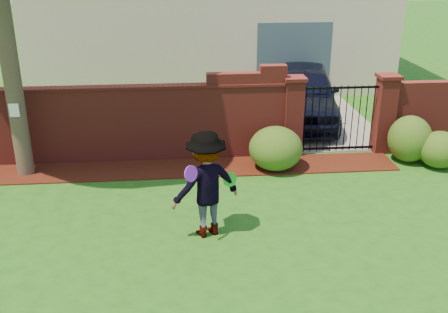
{
  "coord_description": "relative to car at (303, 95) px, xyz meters",
  "views": [
    {
      "loc": [
        -0.27,
        -7.48,
        4.64
      ],
      "look_at": [
        0.55,
        1.4,
        1.05
      ],
      "focal_mm": 42.24,
      "sensor_mm": 36.0,
      "label": 1
    }
  ],
  "objects": [
    {
      "name": "frisbee_purple",
      "position": [
        -3.3,
        -6.27,
        0.53
      ],
      "size": [
        0.25,
        0.24,
        0.26
      ],
      "primitive_type": "cylinder",
      "rotation": [
        1.36,
        0.0,
        0.75
      ],
      "color": "purple",
      "rests_on": "man"
    },
    {
      "name": "pillar_right",
      "position": [
        1.39,
        -2.33,
        0.17
      ],
      "size": [
        0.5,
        0.5,
        1.88
      ],
      "color": "maroon",
      "rests_on": "ground"
    },
    {
      "name": "shrub_left",
      "position": [
        -1.35,
        -3.17,
        -0.31
      ],
      "size": [
        1.19,
        1.19,
        0.97
      ],
      "primitive_type": "ellipsoid",
      "color": "#254C16",
      "rests_on": "ground"
    },
    {
      "name": "driveway",
      "position": [
        0.29,
        1.67,
        -0.79
      ],
      "size": [
        3.2,
        8.0,
        0.01
      ],
      "primitive_type": "cube",
      "color": "gray",
      "rests_on": "ground"
    },
    {
      "name": "paper_notice",
      "position": [
        -6.81,
        -3.12,
        0.71
      ],
      "size": [
        0.2,
        0.01,
        0.28
      ],
      "primitive_type": "cube",
      "color": "white",
      "rests_on": "tree"
    },
    {
      "name": "frisbee_green",
      "position": [
        -2.64,
        -5.8,
        0.19
      ],
      "size": [
        0.25,
        0.16,
        0.25
      ],
      "primitive_type": "cylinder",
      "rotation": [
        1.43,
        0.0,
        0.45
      ],
      "color": "green",
      "rests_on": "man"
    },
    {
      "name": "iron_gate",
      "position": [
        0.29,
        -2.33,
        0.06
      ],
      "size": [
        1.78,
        0.03,
        1.6
      ],
      "color": "black",
      "rests_on": "ground"
    },
    {
      "name": "shrub_middle",
      "position": [
        1.77,
        -2.99,
        -0.25
      ],
      "size": [
        0.98,
        0.98,
        1.08
      ],
      "primitive_type": "ellipsoid",
      "color": "#254C16",
      "rests_on": "ground"
    },
    {
      "name": "shrub_right",
      "position": [
        2.31,
        -3.4,
        -0.38
      ],
      "size": [
        0.93,
        0.93,
        0.83
      ],
      "primitive_type": "ellipsoid",
      "color": "#254C16",
      "rests_on": "ground"
    },
    {
      "name": "man",
      "position": [
        -3.03,
        -5.89,
        0.14
      ],
      "size": [
        1.37,
        1.08,
        1.86
      ],
      "primitive_type": "imported",
      "rotation": [
        0.0,
        0.0,
        3.51
      ],
      "color": "gray",
      "rests_on": "ground"
    },
    {
      "name": "pillar_left",
      "position": [
        -0.81,
        -2.33,
        0.17
      ],
      "size": [
        0.5,
        0.5,
        1.88
      ],
      "color": "maroon",
      "rests_on": "ground"
    },
    {
      "name": "ground",
      "position": [
        -3.21,
        -6.33,
        -0.8
      ],
      "size": [
        80.0,
        80.0,
        0.01
      ],
      "primitive_type": "cube",
      "color": "#215615",
      "rests_on": "ground"
    },
    {
      "name": "brick_wall",
      "position": [
        -5.22,
        -2.33,
        0.14
      ],
      "size": [
        8.7,
        0.31,
        2.16
      ],
      "color": "maroon",
      "rests_on": "ground"
    },
    {
      "name": "mulch_bed",
      "position": [
        -4.16,
        -3.0,
        -0.78
      ],
      "size": [
        11.1,
        1.08,
        0.03
      ],
      "primitive_type": "cube",
      "color": "#341109",
      "rests_on": "ground"
    },
    {
      "name": "car",
      "position": [
        0.0,
        0.0,
        0.0
      ],
      "size": [
        2.7,
        4.91,
        1.58
      ],
      "primitive_type": "imported",
      "rotation": [
        0.0,
        0.0,
        -0.19
      ],
      "color": "black",
      "rests_on": "ground"
    }
  ]
}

